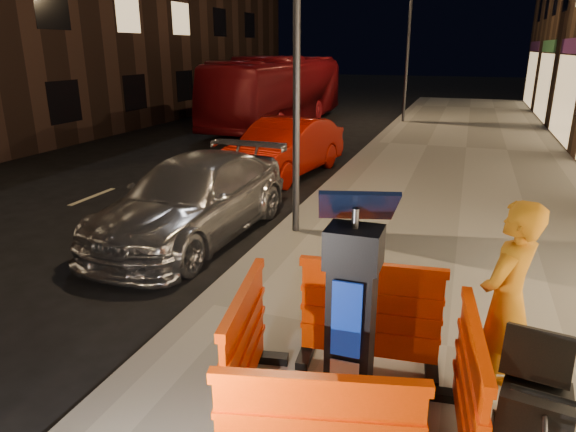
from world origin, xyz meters
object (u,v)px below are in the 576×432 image
(parking_kiosk, at_px, (351,321))
(car_red, at_px, (285,175))
(barrier_back, at_px, (370,315))
(bus_doubledecker, at_px, (279,125))
(barrier_kerbside, at_px, (245,347))
(car_silver, at_px, (196,236))
(barrier_bldgside, at_px, (469,392))
(man, at_px, (507,303))
(stroller, at_px, (535,411))

(parking_kiosk, xyz_separation_m, car_red, (-3.76, 8.98, -1.16))
(barrier_back, distance_m, bus_doubledecker, 18.25)
(barrier_kerbside, distance_m, car_silver, 4.97)
(barrier_bldgside, relative_size, bus_doubledecker, 0.14)
(bus_doubledecker, xyz_separation_m, man, (8.36, -16.86, 1.10))
(car_red, height_order, stroller, stroller)
(parking_kiosk, xyz_separation_m, bus_doubledecker, (-7.14, 17.73, -1.16))
(parking_kiosk, relative_size, barrier_back, 1.40)
(barrier_kerbside, distance_m, stroller, 2.37)
(car_silver, xyz_separation_m, stroller, (5.15, -4.09, 0.69))
(car_red, bearing_deg, barrier_back, -56.54)
(barrier_kerbside, height_order, man, man)
(barrier_kerbside, bearing_deg, parking_kiosk, -100.46)
(car_silver, height_order, bus_doubledecker, bus_doubledecker)
(barrier_back, relative_size, barrier_bldgside, 1.00)
(car_red, relative_size, stroller, 4.17)
(barrier_back, distance_m, barrier_kerbside, 1.34)
(barrier_back, distance_m, car_silver, 4.91)
(bus_doubledecker, bearing_deg, barrier_kerbside, -68.95)
(barrier_kerbside, bearing_deg, man, -78.58)
(car_red, bearing_deg, stroller, -51.73)
(barrier_bldgside, bearing_deg, bus_doubledecker, 18.06)
(barrier_back, xyz_separation_m, bus_doubledecker, (-7.14, 16.78, -0.71))
(barrier_kerbside, bearing_deg, bus_doubledecker, 8.78)
(barrier_back, bearing_deg, car_red, 109.67)
(barrier_kerbside, relative_size, barrier_bldgside, 1.00)
(parking_kiosk, bearing_deg, bus_doubledecker, 103.47)
(bus_doubledecker, bearing_deg, barrier_bldgside, -63.67)
(barrier_bldgside, bearing_deg, barrier_kerbside, 83.54)
(barrier_bldgside, bearing_deg, parking_kiosk, 83.54)
(stroller, bearing_deg, barrier_bldgside, -174.19)
(man, bearing_deg, barrier_bldgside, 12.07)
(car_silver, distance_m, bus_doubledecker, 14.09)
(barrier_bldgside, xyz_separation_m, car_red, (-4.71, 8.98, -0.71))
(man, bearing_deg, parking_kiosk, -25.17)
(car_silver, bearing_deg, man, -30.22)
(parking_kiosk, distance_m, car_silver, 5.64)
(barrier_kerbside, distance_m, man, 2.37)
(barrier_bldgside, distance_m, stroller, 0.47)
(bus_doubledecker, height_order, man, man)
(barrier_kerbside, relative_size, car_red, 0.32)
(bus_doubledecker, height_order, stroller, bus_doubledecker)
(barrier_back, distance_m, barrier_bldgside, 1.34)
(barrier_kerbside, bearing_deg, stroller, -101.15)
(car_red, bearing_deg, man, -50.07)
(barrier_bldgside, height_order, stroller, barrier_bldgside)
(man, bearing_deg, bus_doubledecker, -124.33)
(bus_doubledecker, bearing_deg, parking_kiosk, -66.27)
(parking_kiosk, bearing_deg, car_red, 104.30)
(bus_doubledecker, distance_m, man, 18.85)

